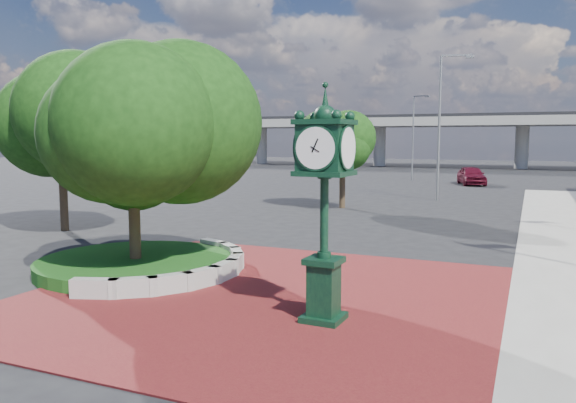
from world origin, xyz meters
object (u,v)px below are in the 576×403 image
(parked_car, at_px, (471,175))
(street_lamp_far, at_px, (415,131))
(post_clock, at_px, (324,195))
(street_lamp_near, at_px, (443,116))

(parked_car, bearing_deg, street_lamp_far, 137.59)
(post_clock, distance_m, street_lamp_far, 44.53)
(street_lamp_far, bearing_deg, parked_car, -25.92)
(post_clock, relative_size, parked_car, 1.07)
(post_clock, height_order, parked_car, post_clock)
(street_lamp_near, bearing_deg, parked_car, 87.56)
(parked_car, relative_size, street_lamp_near, 0.52)
(post_clock, distance_m, street_lamp_near, 27.17)
(post_clock, relative_size, street_lamp_near, 0.55)
(post_clock, bearing_deg, street_lamp_near, 92.91)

